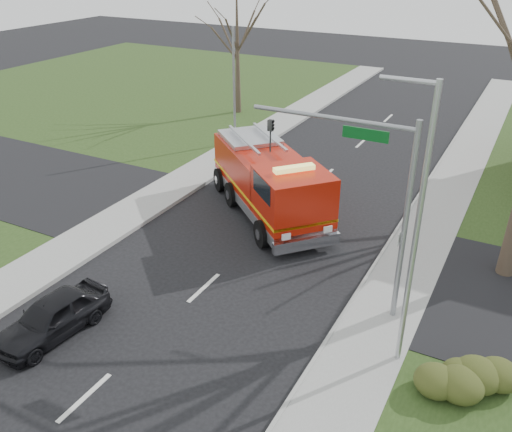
% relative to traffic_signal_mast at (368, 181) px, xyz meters
% --- Properties ---
extents(ground, '(120.00, 120.00, 0.00)m').
position_rel_traffic_signal_mast_xyz_m(ground, '(-5.21, -1.50, -4.71)').
color(ground, black).
rests_on(ground, ground).
extents(sidewalk_right, '(2.40, 80.00, 0.15)m').
position_rel_traffic_signal_mast_xyz_m(sidewalk_right, '(0.99, -1.50, -4.63)').
color(sidewalk_right, gray).
rests_on(sidewalk_right, ground).
extents(sidewalk_left, '(2.40, 80.00, 0.15)m').
position_rel_traffic_signal_mast_xyz_m(sidewalk_left, '(-11.41, -1.50, -4.63)').
color(sidewalk_left, gray).
rests_on(sidewalk_left, ground).
extents(hedge_corner, '(2.80, 2.00, 0.90)m').
position_rel_traffic_signal_mast_xyz_m(hedge_corner, '(3.79, -2.50, -4.13)').
color(hedge_corner, '#2C3A15').
rests_on(hedge_corner, lawn_right).
extents(bare_tree_left, '(4.50, 4.50, 9.00)m').
position_rel_traffic_signal_mast_xyz_m(bare_tree_left, '(-15.21, 18.50, 0.86)').
color(bare_tree_left, '#33291E').
rests_on(bare_tree_left, ground).
extents(traffic_signal_mast, '(5.29, 0.18, 6.80)m').
position_rel_traffic_signal_mast_xyz_m(traffic_signal_mast, '(0.00, 0.00, 0.00)').
color(traffic_signal_mast, gray).
rests_on(traffic_signal_mast, ground).
extents(streetlight_pole, '(1.48, 0.16, 8.40)m').
position_rel_traffic_signal_mast_xyz_m(streetlight_pole, '(1.93, -2.00, -0.16)').
color(streetlight_pole, '#B7BABF').
rests_on(streetlight_pole, ground).
extents(utility_pole_far, '(0.14, 0.14, 7.00)m').
position_rel_traffic_signal_mast_xyz_m(utility_pole_far, '(-12.01, 12.50, -1.21)').
color(utility_pole_far, gray).
rests_on(utility_pole_far, ground).
extents(fire_engine, '(7.96, 7.54, 3.31)m').
position_rel_traffic_signal_mast_xyz_m(fire_engine, '(-5.82, 5.00, -3.21)').
color(fire_engine, '#AE1708').
rests_on(fire_engine, ground).
extents(parked_car_maroon, '(1.93, 4.00, 1.32)m').
position_rel_traffic_signal_mast_xyz_m(parked_car_maroon, '(-8.01, -5.88, -4.05)').
color(parked_car_maroon, black).
rests_on(parked_car_maroon, ground).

